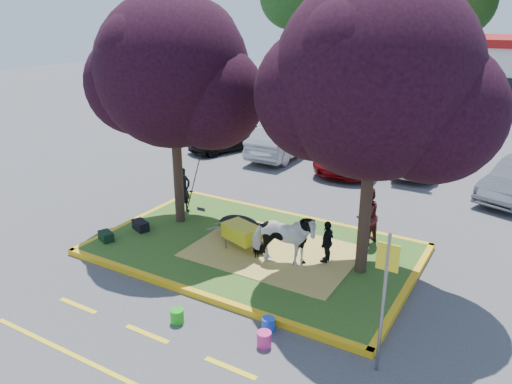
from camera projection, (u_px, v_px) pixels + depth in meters
The scene contains 30 objects.
ground at pixel (254, 252), 13.40m from camera, with size 90.00×90.00×0.00m, color #424244.
median_island at pixel (254, 249), 13.38m from camera, with size 8.00×5.00×0.15m, color #2E5019.
curb_near at pixel (196, 294), 11.29m from camera, with size 8.30×0.16×0.15m, color #E9AF13.
curb_far at pixel (296, 217), 15.46m from camera, with size 8.30×0.16×0.15m, color #E9AF13.
curb_left at pixel (140, 219), 15.32m from camera, with size 0.16×5.30×0.15m, color #E9AF13.
curb_right at pixel (406, 290), 11.43m from camera, with size 0.16×5.30×0.15m, color #E9AF13.
straw_bedding at pixel (273, 252), 13.06m from camera, with size 4.20×3.00×0.01m, color #CDBA54.
tree_purple_left at pixel (173, 78), 13.53m from camera, with size 5.06×4.20×6.51m.
tree_purple_right at pixel (376, 88), 10.58m from camera, with size 5.30×4.40×6.82m.
fire_lane_stripe_a at pixel (78, 306), 10.96m from camera, with size 1.10×0.12×0.01m, color yellow.
fire_lane_stripe_b at pixel (147, 334), 10.00m from camera, with size 1.10×0.12×0.01m, color yellow.
fire_lane_stripe_c at pixel (230, 368), 9.05m from camera, with size 1.10×0.12×0.01m, color yellow.
fire_lane_long at pixel (102, 369), 9.03m from camera, with size 6.00×0.10×0.01m, color yellow.
retail_building at pixel (486, 69), 34.31m from camera, with size 20.40×8.40×4.40m.
cow at pixel (283, 239), 12.16m from camera, with size 0.76×1.67×1.41m, color silver.
calf at pixel (240, 226), 13.93m from camera, with size 1.31×0.74×0.57m, color black.
handler at pixel (184, 190), 15.40m from camera, with size 0.53×0.35×1.45m, color black.
visitor_a at pixel (367, 216), 13.32m from camera, with size 0.77×0.60×1.58m, color #4A1517.
visitor_b at pixel (327, 242), 12.37m from camera, with size 0.65×0.27×1.11m, color black.
wheelbarrow at pixel (242, 233), 13.07m from camera, with size 1.81×0.89×0.69m.
gear_bag_dark at pixel (141, 225), 14.32m from camera, with size 0.54×0.30×0.28m, color black.
gear_bag_green at pixel (106, 236), 13.68m from camera, with size 0.47×0.29×0.25m, color black.
sign_post at pixel (385, 288), 8.43m from camera, with size 0.38×0.06×2.72m.
bucket_green at pixel (177, 316), 10.33m from camera, with size 0.28×0.28×0.30m, color green.
bucket_pink at pixel (264, 339), 9.60m from camera, with size 0.29×0.29×0.31m, color #D62F7A.
bucket_blue at pixel (268, 324), 10.07m from camera, with size 0.27×0.27×0.29m, color blue.
car_black at pixel (227, 137), 22.83m from camera, with size 1.48×3.68×1.25m, color black.
car_silver at pixel (284, 140), 21.86m from camera, with size 1.58×4.54×1.49m, color #93969B.
car_red at pixel (357, 151), 20.29m from camera, with size 2.32×5.03×1.40m, color maroon.
car_white at pixel (422, 157), 19.74m from camera, with size 1.70×4.19×1.22m, color white.
Camera 1 is at (6.15, -10.33, 6.13)m, focal length 35.00 mm.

